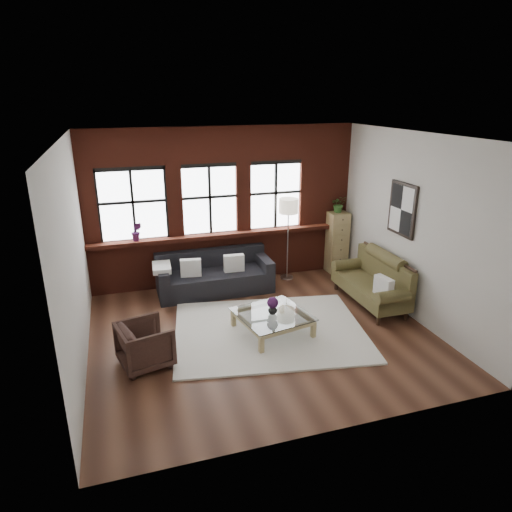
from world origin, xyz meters
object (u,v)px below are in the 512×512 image
object	(u,v)px
vintage_settee	(370,280)
floor_lamp	(288,236)
armchair	(145,345)
coffee_table	(272,324)
vase	(273,309)
dark_sofa	(215,272)
drawer_chest	(337,242)

from	to	relation	value
vintage_settee	floor_lamp	world-z (taller)	floor_lamp
vintage_settee	armchair	xyz separation A→B (m)	(-4.20, -0.86, -0.16)
coffee_table	vase	world-z (taller)	vase
dark_sofa	armchair	size ratio (longest dim) A/B	3.12
drawer_chest	dark_sofa	bearing A→B (deg)	-173.45
vintage_settee	coffee_table	distance (m)	2.21
coffee_table	vase	distance (m)	0.26
dark_sofa	vintage_settee	bearing A→B (deg)	-28.42
floor_lamp	armchair	bearing A→B (deg)	-141.51
vintage_settee	coffee_table	xyz separation A→B (m)	(-2.12, -0.52, -0.32)
coffee_table	floor_lamp	bearing A→B (deg)	63.32
coffee_table	floor_lamp	distance (m)	2.58
drawer_chest	floor_lamp	world-z (taller)	floor_lamp
vintage_settee	floor_lamp	bearing A→B (deg)	121.27
coffee_table	dark_sofa	bearing A→B (deg)	105.44
coffee_table	drawer_chest	bearing A→B (deg)	44.82
dark_sofa	armchair	bearing A→B (deg)	-123.83
coffee_table	floor_lamp	size ratio (longest dim) A/B	0.57
floor_lamp	vintage_settee	bearing A→B (deg)	-58.73
armchair	vase	bearing A→B (deg)	-94.56
vase	drawer_chest	bearing A→B (deg)	44.82
dark_sofa	vase	world-z (taller)	dark_sofa
dark_sofa	vase	xyz separation A→B (m)	(0.54, -1.96, 0.03)
drawer_chest	floor_lamp	distance (m)	1.23
vase	floor_lamp	distance (m)	2.51
vase	floor_lamp	bearing A→B (deg)	63.32
floor_lamp	vase	bearing A→B (deg)	-116.68
armchair	coffee_table	size ratio (longest dim) A/B	0.67
vintage_settee	drawer_chest	size ratio (longest dim) A/B	1.36
armchair	drawer_chest	bearing A→B (deg)	-72.86
coffee_table	drawer_chest	xyz separation A→B (m)	(2.30, 2.29, 0.50)
coffee_table	vase	xyz separation A→B (m)	(0.00, -0.00, 0.26)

